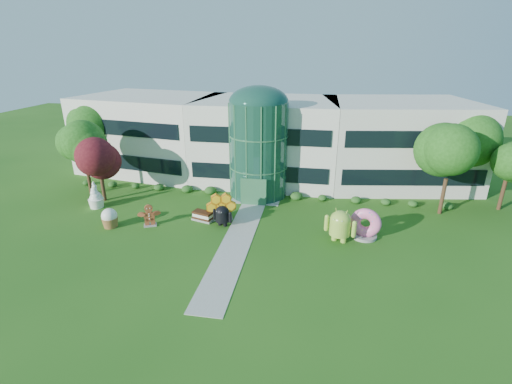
% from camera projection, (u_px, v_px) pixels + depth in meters
% --- Properties ---
extents(ground, '(140.00, 140.00, 0.00)m').
position_uv_depth(ground, '(234.00, 249.00, 29.32)').
color(ground, '#215114').
rests_on(ground, ground).
extents(building, '(46.00, 15.00, 9.30)m').
position_uv_depth(building, '(267.00, 139.00, 44.11)').
color(building, beige).
rests_on(building, ground).
extents(atrium, '(6.00, 6.00, 9.80)m').
position_uv_depth(atrium, '(259.00, 150.00, 38.52)').
color(atrium, '#194738').
rests_on(atrium, ground).
extents(walkway, '(2.40, 20.00, 0.04)m').
position_uv_depth(walkway, '(239.00, 237.00, 31.15)').
color(walkway, '#9E9E93').
rests_on(walkway, ground).
extents(tree_red, '(4.00, 4.00, 6.00)m').
position_uv_depth(tree_red, '(101.00, 173.00, 37.56)').
color(tree_red, '#3F0C14').
rests_on(tree_red, ground).
extents(trees_backdrop, '(52.00, 8.00, 8.40)m').
position_uv_depth(trees_backdrop, '(260.00, 154.00, 39.70)').
color(trees_backdrop, '#1B4A12').
rests_on(trees_backdrop, ground).
extents(android_green, '(3.24, 2.68, 3.14)m').
position_uv_depth(android_green, '(340.00, 224.00, 30.02)').
color(android_green, '#95BE3D').
rests_on(android_green, ground).
extents(android_black, '(2.24, 1.80, 2.22)m').
position_uv_depth(android_black, '(222.00, 214.00, 32.80)').
color(android_black, black).
rests_on(android_black, ground).
extents(donut, '(2.81, 1.81, 2.69)m').
position_uv_depth(donut, '(366.00, 223.00, 30.70)').
color(donut, '#E3569E').
rests_on(donut, ground).
extents(gingerbread, '(2.37, 1.67, 2.04)m').
position_uv_depth(gingerbread, '(149.00, 215.00, 32.86)').
color(gingerbread, brown).
rests_on(gingerbread, ground).
extents(ice_cream_sandwich, '(2.18, 1.52, 0.88)m').
position_uv_depth(ice_cream_sandwich, '(203.00, 216.00, 34.07)').
color(ice_cream_sandwich, black).
rests_on(ice_cream_sandwich, ground).
extents(honeycomb, '(3.09, 1.92, 2.28)m').
position_uv_depth(honeycomb, '(221.00, 208.00, 34.08)').
color(honeycomb, yellow).
rests_on(honeycomb, ground).
extents(froyo, '(1.96, 1.96, 2.73)m').
position_uv_depth(froyo, '(95.00, 195.00, 36.47)').
color(froyo, white).
rests_on(froyo, ground).
extents(cupcake, '(1.57, 1.57, 1.76)m').
position_uv_depth(cupcake, '(110.00, 218.00, 32.66)').
color(cupcake, white).
rests_on(cupcake, ground).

